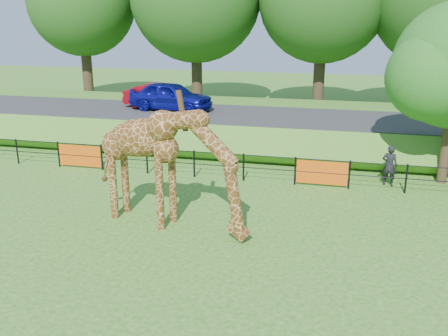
# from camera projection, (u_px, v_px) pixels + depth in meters

# --- Properties ---
(ground) EXTENTS (90.00, 90.00, 0.00)m
(ground) POSITION_uv_depth(u_px,v_px,m) (178.00, 284.00, 12.09)
(ground) COLOR #2A6419
(ground) RESTS_ON ground
(giraffe) EXTENTS (5.31, 2.25, 3.74)m
(giraffe) POSITION_uv_depth(u_px,v_px,m) (170.00, 168.00, 14.83)
(giraffe) COLOR #5E3413
(giraffe) RESTS_ON ground
(perimeter_fence) EXTENTS (28.07, 0.10, 1.10)m
(perimeter_fence) POSITION_uv_depth(u_px,v_px,m) (243.00, 167.00, 19.35)
(perimeter_fence) COLOR black
(perimeter_fence) RESTS_ON ground
(embankment) EXTENTS (40.00, 9.00, 1.30)m
(embankment) POSITION_uv_depth(u_px,v_px,m) (272.00, 124.00, 26.28)
(embankment) COLOR #2A6419
(embankment) RESTS_ON ground
(road) EXTENTS (40.00, 5.00, 0.12)m
(road) POSITION_uv_depth(u_px,v_px,m) (268.00, 117.00, 24.68)
(road) COLOR #303032
(road) RESTS_ON embankment
(car_blue) EXTENTS (4.56, 2.41, 1.48)m
(car_blue) POSITION_uv_depth(u_px,v_px,m) (171.00, 96.00, 25.76)
(car_blue) COLOR #1516AE
(car_blue) RESTS_ON road
(car_red) EXTENTS (3.95, 1.69, 1.26)m
(car_red) POSITION_uv_depth(u_px,v_px,m) (160.00, 96.00, 26.50)
(car_red) COLOR #A60B18
(car_red) RESTS_ON road
(visitor) EXTENTS (0.66, 0.52, 1.57)m
(visitor) POSITION_uv_depth(u_px,v_px,m) (390.00, 165.00, 18.77)
(visitor) COLOR black
(visitor) RESTS_ON ground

